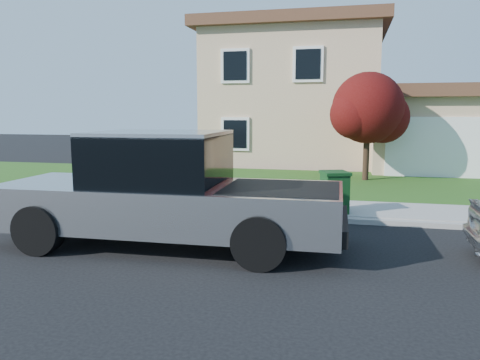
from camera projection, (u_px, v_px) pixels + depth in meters
The scene contains 9 objects.
ground at pixel (191, 250), 8.81m from camera, with size 80.00×80.00×0.00m, color black.
curb at pixel (269, 216), 11.36m from camera, with size 40.00×0.20×0.12m, color gray.
sidewalk at pixel (276, 207), 12.42m from camera, with size 40.00×2.00×0.15m, color gray.
lawn at pixel (295, 183), 16.76m from camera, with size 40.00×7.00×0.10m, color #1D3F12.
house at pixel (320, 100), 23.83m from camera, with size 14.00×11.30×6.85m.
pickup_truck at pixel (167, 193), 8.99m from camera, with size 6.78×2.62×2.21m.
woman at pixel (170, 190), 10.53m from camera, with size 0.66×0.52×1.77m.
ornamental_tree at pixel (369, 111), 16.89m from camera, with size 2.85×2.57×3.91m.
trash_bin at pixel (334, 192), 11.37m from camera, with size 0.82×0.87×1.00m.
Camera 1 is at (2.87, -8.08, 2.57)m, focal length 35.00 mm.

